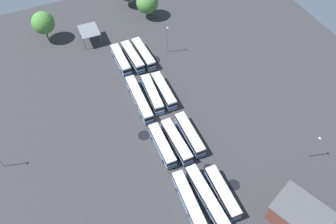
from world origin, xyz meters
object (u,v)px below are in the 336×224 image
Objects in this scene: bus_row1_slot2 at (162,145)px; bus_row2_slot0 at (164,91)px; bus_row0_slot1 at (207,198)px; tree_north_edge at (147,3)px; maintenance_shelter at (89,31)px; bus_row1_slot0 at (190,134)px; bus_row0_slot2 at (191,205)px; bus_row2_slot2 at (139,99)px; bus_row3_slot2 at (121,60)px; bus_row3_slot1 at (133,57)px; bus_row0_slot0 at (222,192)px; depot_building at (300,217)px; lamp_post_near_entrance at (315,147)px; bus_row1_slot1 at (176,141)px; tree_east_edge at (43,23)px; bus_row3_slot0 at (143,54)px; lamp_post_by_building at (168,39)px; bus_row2_slot1 at (152,94)px.

bus_row1_slot2 is 0.96× the size of bus_row2_slot0.
bus_row0_slot1 is 67.87m from tree_north_edge.
bus_row1_slot2 is at bearing -175.00° from maintenance_shelter.
bus_row0_slot1 is at bearing 165.85° from bus_row1_slot0.
bus_row0_slot1 is 3.84m from bus_row0_slot2.
bus_row2_slot2 is 16.43m from bus_row3_slot2.
maintenance_shelter is (14.15, 8.70, 2.17)m from bus_row3_slot1.
bus_row0_slot2 is at bearing 178.05° from bus_row3_slot2.
bus_row0_slot0 is 48.77m from bus_row3_slot2.
bus_row1_slot0 and bus_row2_slot2 have the same top height.
bus_row2_slot2 is at bearing 165.11° from bus_row3_slot1.
depot_building is (-59.79, -16.94, 0.98)m from bus_row3_slot2.
bus_row1_slot0 is 1.61× the size of lamp_post_near_entrance.
bus_row0_slot1 is 1.00× the size of bus_row2_slot2.
bus_row1_slot1 is 56.23m from tree_east_edge.
bus_row1_slot0 and bus_row3_slot2 have the same top height.
bus_row0_slot0 is 48.09m from bus_row3_slot0.
bus_row3_slot2 is 26.70m from tree_east_edge.
bus_row3_slot2 is 15.01m from lamp_post_by_building.
bus_row1_slot1 is 1.63× the size of lamp_post_near_entrance.
bus_row2_slot1 is at bearing 159.53° from tree_north_edge.
depot_building is at bearing -146.99° from bus_row1_slot2.
bus_row1_slot0 is 29.82m from depot_building.
lamp_post_near_entrance reaches higher than bus_row2_slot2.
bus_row3_slot1 is at bearing 4.79° from bus_row1_slot0.
bus_row1_slot0 is 31.63m from bus_row3_slot0.
bus_row3_slot0 is 0.93× the size of depot_building.
bus_row2_slot0 is 1.00× the size of bus_row3_slot1.
bus_row2_slot0 is 3.29m from bus_row2_slot1.
bus_row0_slot2 is 32.89m from bus_row2_slot0.
bus_row3_slot0 is at bearing -2.04° from bus_row2_slot0.
tree_east_edge is (20.04, 17.03, 4.60)m from bus_row3_slot2.
bus_row0_slot0 is 1.35× the size of tree_north_edge.
bus_row3_slot2 is (0.25, 3.62, -0.00)m from bus_row3_slot1.
tree_north_edge is at bearing -25.65° from bus_row2_slot2.
bus_row2_slot0 is at bearing -14.17° from bus_row0_slot2.
bus_row0_slot1 is 2.02× the size of lamp_post_near_entrance.
bus_row0_slot0 is 1.37× the size of lamp_post_by_building.
bus_row3_slot2 is at bearing 6.82° from bus_row0_slot0.
bus_row3_slot1 is (32.24, -1.14, -0.00)m from bus_row1_slot1.
bus_row3_slot1 is at bearing -93.90° from bus_row3_slot2.
bus_row2_slot0 is 0.91× the size of depot_building.
tree_north_edge is at bearing -20.47° from bus_row2_slot1.
bus_row3_slot0 is 1.38× the size of tree_north_edge.
tree_north_edge is (-1.80, -32.98, -0.94)m from tree_east_edge.
bus_row1_slot0 and bus_row2_slot0 have the same top height.
bus_row1_slot0 and bus_row1_slot2 have the same top height.
bus_row2_slot1 is at bearing 11.21° from bus_row1_slot0.
bus_row2_slot1 is (32.08, -4.77, -0.00)m from bus_row0_slot2.
bus_row2_slot2 is at bearing 5.20° from bus_row0_slot1.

